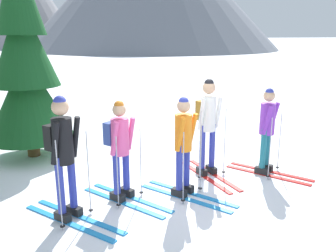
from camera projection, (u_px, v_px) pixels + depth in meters
ground_plane at (173, 190)px, 6.06m from camera, size 400.00×400.00×0.00m
skier_in_black at (63, 151)px, 4.90m from camera, size 1.34×1.60×1.83m
skier_in_pink at (120, 146)px, 5.54m from camera, size 1.22×1.58×1.64m
skier_in_orange at (184, 144)px, 5.67m from camera, size 1.27×1.58×1.67m
skier_in_white at (208, 121)px, 6.51m from camera, size 0.61×1.72×1.84m
skier_in_purple at (267, 128)px, 6.61m from camera, size 1.22×1.52×1.66m
pine_tree_mid at (25, 64)px, 7.30m from camera, size 1.82×1.82×4.39m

